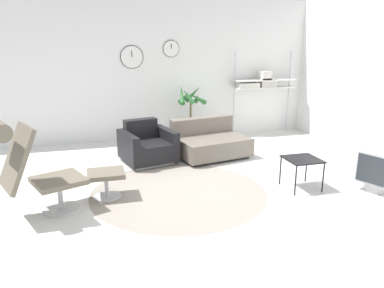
{
  "coord_description": "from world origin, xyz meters",
  "views": [
    {
      "loc": [
        -1.24,
        -4.6,
        1.99
      ],
      "look_at": [
        0.13,
        0.37,
        0.55
      ],
      "focal_mm": 35.0,
      "sensor_mm": 36.0,
      "label": 1
    }
  ],
  "objects": [
    {
      "name": "crt_television",
      "position": [
        2.46,
        -0.68,
        0.31
      ],
      "size": [
        0.57,
        0.57,
        0.56
      ],
      "rotation": [
        0.0,
        0.0,
        1.93
      ],
      "color": "#B7B7B7",
      "rests_on": "ground_plane"
    },
    {
      "name": "ground_plane",
      "position": [
        0.0,
        0.0,
        0.0
      ],
      "size": [
        12.0,
        12.0,
        0.0
      ],
      "primitive_type": "plane",
      "color": "silver"
    },
    {
      "name": "shelf_unit",
      "position": [
        2.3,
        2.69,
        1.11
      ],
      "size": [
        1.34,
        0.28,
        1.77
      ],
      "color": "#BCBCC1",
      "rests_on": "ground_plane"
    },
    {
      "name": "armchair_red",
      "position": [
        -0.37,
        1.41,
        0.26
      ],
      "size": [
        0.97,
        0.97,
        0.68
      ],
      "rotation": [
        0.0,
        0.0,
        3.38
      ],
      "color": "silver",
      "rests_on": "ground_plane"
    },
    {
      "name": "side_table",
      "position": [
        1.5,
        -0.32,
        0.39
      ],
      "size": [
        0.45,
        0.45,
        0.43
      ],
      "color": "black",
      "rests_on": "ground_plane"
    },
    {
      "name": "couch_low",
      "position": [
        0.75,
        1.45,
        0.23
      ],
      "size": [
        1.35,
        1.12,
        0.64
      ],
      "rotation": [
        0.0,
        0.0,
        3.34
      ],
      "color": "black",
      "rests_on": "ground_plane"
    },
    {
      "name": "round_rug",
      "position": [
        -0.17,
        -0.03,
        0.0
      ],
      "size": [
        2.36,
        2.36,
        0.01
      ],
      "color": "gray",
      "rests_on": "ground_plane"
    },
    {
      "name": "potted_plant",
      "position": [
        0.7,
        2.57,
        0.55
      ],
      "size": [
        0.57,
        0.59,
        1.13
      ],
      "color": "#333338",
      "rests_on": "ground_plane"
    },
    {
      "name": "lounge_chair",
      "position": [
        -1.95,
        -0.29,
        0.68
      ],
      "size": [
        1.07,
        0.85,
        1.18
      ],
      "rotation": [
        0.0,
        0.0,
        -1.17
      ],
      "color": "#BCBCC1",
      "rests_on": "ground_plane"
    },
    {
      "name": "wall_back",
      "position": [
        -0.0,
        2.96,
        1.4
      ],
      "size": [
        12.0,
        0.09,
        2.8
      ],
      "color": "white",
      "rests_on": "ground_plane"
    },
    {
      "name": "ottoman",
      "position": [
        -1.11,
        0.07,
        0.26
      ],
      "size": [
        0.47,
        0.4,
        0.36
      ],
      "color": "#BCBCC1",
      "rests_on": "ground_plane"
    }
  ]
}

